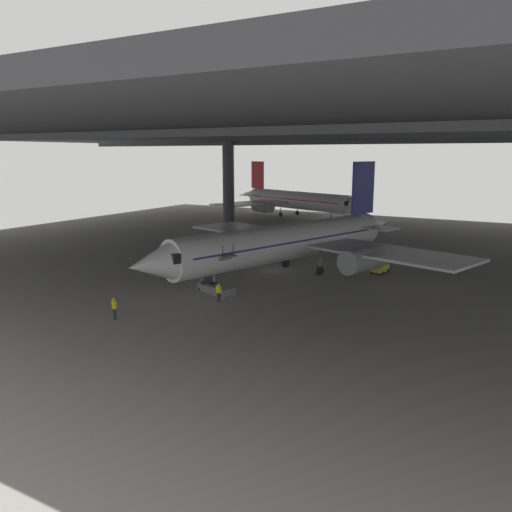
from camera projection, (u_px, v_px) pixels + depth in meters
name	position (u px, v px, depth m)	size (l,w,h in m)	color
ground_plane	(285.00, 272.00, 54.45)	(110.00, 110.00, 0.00)	gray
hangar_structure	(334.00, 131.00, 63.30)	(121.00, 99.00, 15.81)	#4C4F54
airplane_main	(289.00, 241.00, 52.95)	(35.71, 36.08, 11.53)	white
boarding_stairs	(217.00, 285.00, 46.22)	(4.44, 2.61, 4.67)	slate
crew_worker_near_nose	(114.00, 307.00, 38.64)	(0.54, 0.28, 1.75)	#232838
crew_worker_by_stairs	(219.00, 292.00, 43.32)	(0.55, 0.24, 1.60)	#232838
airplane_distant	(296.00, 200.00, 101.49)	(33.11, 32.92, 10.82)	white
baggage_tug	(380.00, 268.00, 53.93)	(1.54, 2.34, 0.90)	yellow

